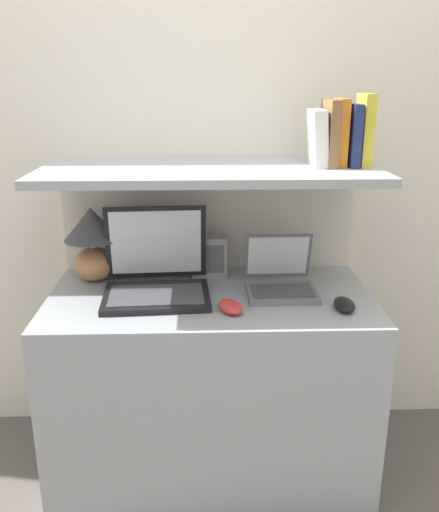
{
  "coord_description": "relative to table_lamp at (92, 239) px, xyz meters",
  "views": [
    {
      "loc": [
        -0.02,
        -1.45,
        1.42
      ],
      "look_at": [
        0.03,
        0.29,
        0.84
      ],
      "focal_mm": 38.0,
      "sensor_mm": 36.0,
      "label": 1
    }
  ],
  "objects": [
    {
      "name": "laptop_large",
      "position": [
        0.24,
        -0.14,
        -0.1
      ],
      "size": [
        0.37,
        0.33,
        0.29
      ],
      "color": "black",
      "rests_on": "desk"
    },
    {
      "name": "book_orange",
      "position": [
        0.86,
        -0.1,
        0.38
      ],
      "size": [
        0.03,
        0.12,
        0.22
      ],
      "color": "orange",
      "rests_on": "shelf"
    },
    {
      "name": "shelf",
      "position": [
        0.43,
        -0.1,
        0.26
      ],
      "size": [
        1.12,
        0.52,
        0.03
      ],
      "color": "#999EA3",
      "rests_on": "back_riser"
    },
    {
      "name": "book_brown",
      "position": [
        0.82,
        -0.1,
        0.38
      ],
      "size": [
        0.03,
        0.17,
        0.21
      ],
      "color": "brown",
      "rests_on": "shelf"
    },
    {
      "name": "router_box",
      "position": [
        0.43,
        0.03,
        -0.08
      ],
      "size": [
        0.13,
        0.07,
        0.15
      ],
      "color": "gray",
      "rests_on": "desk"
    },
    {
      "name": "second_mouse",
      "position": [
        0.86,
        -0.3,
        -0.14
      ],
      "size": [
        0.07,
        0.11,
        0.04
      ],
      "color": "black",
      "rests_on": "desk"
    },
    {
      "name": "computer_mouse",
      "position": [
        0.49,
        -0.31,
        -0.14
      ],
      "size": [
        0.11,
        0.13,
        0.04
      ],
      "color": "red",
      "rests_on": "desk"
    },
    {
      "name": "back_riser",
      "position": [
        0.43,
        0.15,
        -0.31
      ],
      "size": [
        1.12,
        0.04,
        1.11
      ],
      "color": "silver",
      "rests_on": "ground_plane"
    },
    {
      "name": "laptop_small",
      "position": [
        0.67,
        -0.14,
        -0.12
      ],
      "size": [
        0.24,
        0.25,
        0.19
      ],
      "color": "slate",
      "rests_on": "desk"
    },
    {
      "name": "book_yellow",
      "position": [
        0.94,
        -0.1,
        0.39
      ],
      "size": [
        0.03,
        0.12,
        0.23
      ],
      "color": "gold",
      "rests_on": "shelf"
    },
    {
      "name": "book_navy",
      "position": [
        0.9,
        -0.1,
        0.38
      ],
      "size": [
        0.03,
        0.15,
        0.2
      ],
      "color": "navy",
      "rests_on": "shelf"
    },
    {
      "name": "wall_back",
      "position": [
        0.43,
        0.19,
        0.34
      ],
      "size": [
        6.0,
        0.05,
        2.4
      ],
      "color": "silver",
      "rests_on": "ground_plane"
    },
    {
      "name": "table_lamp",
      "position": [
        0.0,
        0.0,
        0.0
      ],
      "size": [
        0.2,
        0.2,
        0.28
      ],
      "color": "#B27A4C",
      "rests_on": "desk"
    },
    {
      "name": "desk",
      "position": [
        0.43,
        -0.16,
        -0.51
      ],
      "size": [
        1.12,
        0.58,
        0.7
      ],
      "color": "#999EA3",
      "rests_on": "ground_plane"
    },
    {
      "name": "book_white",
      "position": [
        0.78,
        -0.1,
        0.37
      ],
      "size": [
        0.06,
        0.15,
        0.19
      ],
      "color": "silver",
      "rests_on": "shelf"
    }
  ]
}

